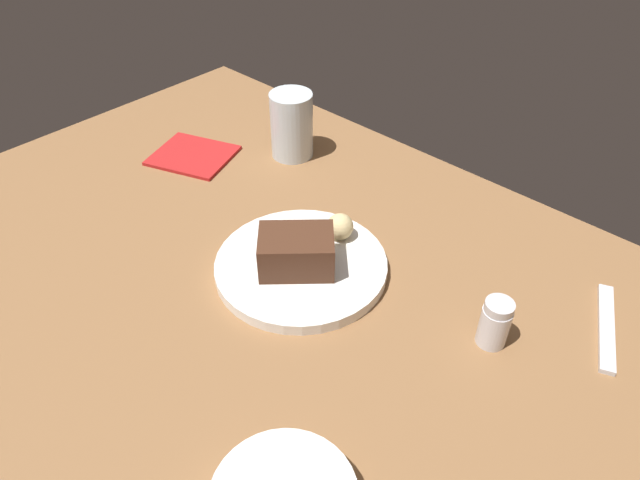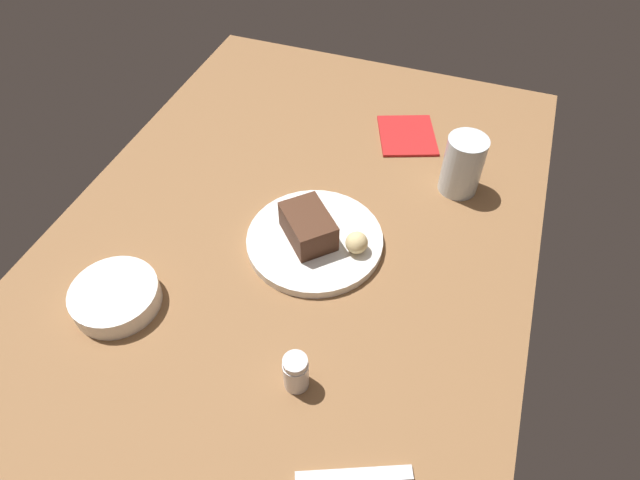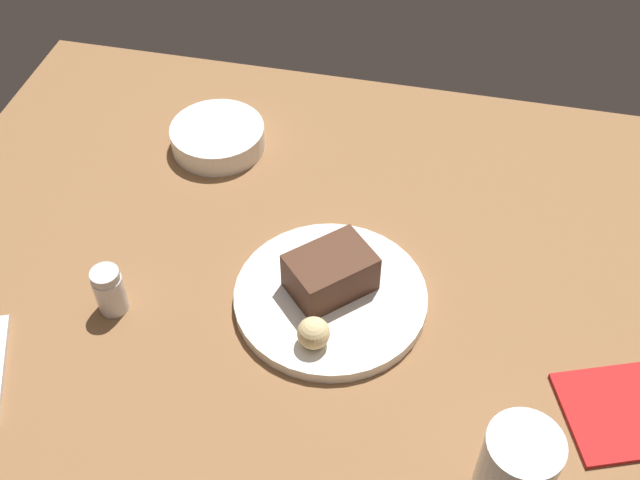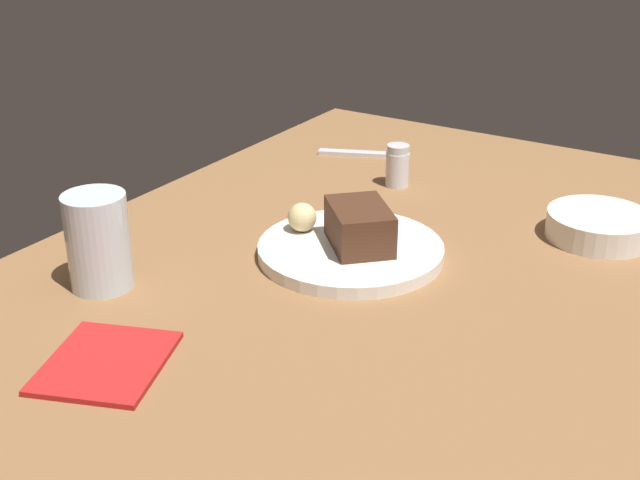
{
  "view_description": "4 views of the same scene",
  "coord_description": "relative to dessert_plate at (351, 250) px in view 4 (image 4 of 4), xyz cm",
  "views": [
    {
      "loc": [
        -43.93,
        37.26,
        58.1
      ],
      "look_at": [
        -3.14,
        -6.69,
        8.07
      ],
      "focal_mm": 32.63,
      "sensor_mm": 36.0,
      "label": 1
    },
    {
      "loc": [
        -59.65,
        -26.24,
        74.54
      ],
      "look_at": [
        -2.56,
        -5.84,
        5.46
      ],
      "focal_mm": 30.19,
      "sensor_mm": 36.0,
      "label": 2
    },
    {
      "loc": [
        10.25,
        -63.45,
        79.13
      ],
      "look_at": [
        -4.41,
        2.15,
        6.58
      ],
      "focal_mm": 43.79,
      "sensor_mm": 36.0,
      "label": 3
    },
    {
      "loc": [
        82.57,
        43.46,
        49.67
      ],
      "look_at": [
        2.86,
        -6.36,
        6.56
      ],
      "focal_mm": 47.02,
      "sensor_mm": 36.0,
      "label": 4
    }
  ],
  "objects": [
    {
      "name": "dining_table",
      "position": [
        1.59,
        4.52,
        -2.33
      ],
      "size": [
        120.0,
        84.0,
        3.0
      ],
      "primitive_type": "cube",
      "color": "brown",
      "rests_on": "ground"
    },
    {
      "name": "dessert_plate",
      "position": [
        0.0,
        0.0,
        0.0
      ],
      "size": [
        23.81,
        23.81,
        1.65
      ],
      "primitive_type": "cylinder",
      "color": "white",
      "rests_on": "dining_table"
    },
    {
      "name": "chocolate_cake_slice",
      "position": [
        -0.27,
        1.07,
        3.5
      ],
      "size": [
        12.02,
        11.96,
        5.34
      ],
      "primitive_type": "cube",
      "rotation": [
        0.0,
        0.0,
        0.77
      ],
      "color": "#472819",
      "rests_on": "dessert_plate"
    },
    {
      "name": "bread_roll",
      "position": [
        -0.39,
        -7.64,
        2.74
      ],
      "size": [
        3.84,
        3.84,
        3.84
      ],
      "primitive_type": "sphere",
      "color": "#DBC184",
      "rests_on": "dessert_plate"
    },
    {
      "name": "salt_shaker",
      "position": [
        -25.82,
        -6.64,
        2.42
      ],
      "size": [
        3.65,
        3.65,
        6.58
      ],
      "color": "silver",
      "rests_on": "dining_table"
    },
    {
      "name": "water_glass",
      "position": [
        22.66,
        -21.03,
        4.98
      ],
      "size": [
        7.43,
        7.43,
        11.62
      ],
      "primitive_type": "cylinder",
      "color": "silver",
      "rests_on": "dining_table"
    },
    {
      "name": "side_bowl",
      "position": [
        -22.53,
        25.31,
        0.95
      ],
      "size": [
        13.88,
        13.88,
        3.55
      ],
      "primitive_type": "cylinder",
      "color": "white",
      "rests_on": "dining_table"
    },
    {
      "name": "dessert_spoon",
      "position": [
        -35.43,
        -18.23,
        -0.48
      ],
      "size": [
        7.51,
        14.51,
        0.7
      ],
      "primitive_type": "cube",
      "rotation": [
        0.0,
        0.0,
        5.11
      ],
      "color": "silver",
      "rests_on": "dining_table"
    },
    {
      "name": "folded_napkin",
      "position": [
        34.99,
        -8.19,
        -0.53
      ],
      "size": [
        16.72,
        15.62,
        0.6
      ],
      "primitive_type": "cube",
      "rotation": [
        0.0,
        0.0,
        0.36
      ],
      "color": "#B21E1E",
      "rests_on": "dining_table"
    }
  ]
}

